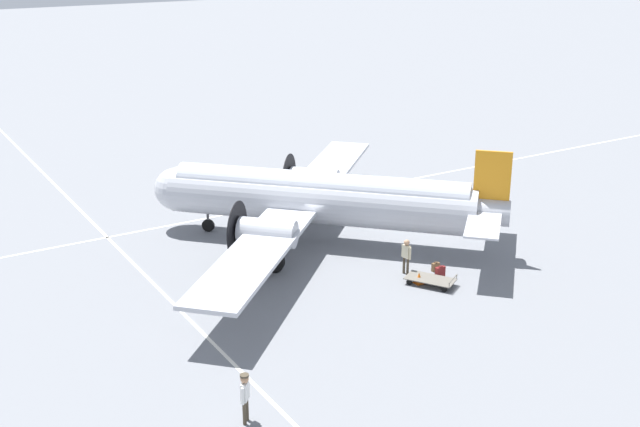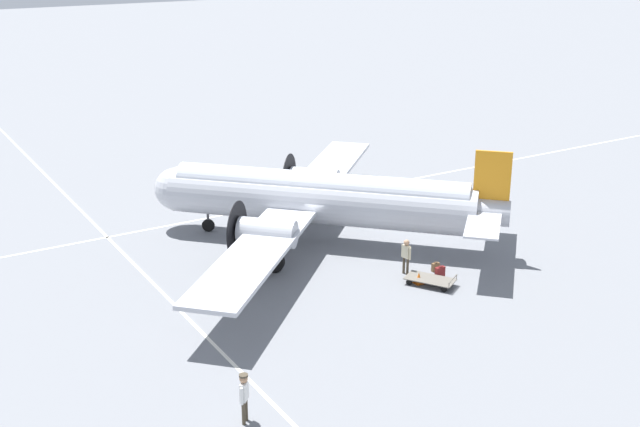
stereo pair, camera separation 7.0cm
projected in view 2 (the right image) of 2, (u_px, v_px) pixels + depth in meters
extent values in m
plane|color=slate|center=(320.00, 242.00, 43.04)|extent=(300.00, 300.00, 0.00)
cube|color=silver|center=(263.00, 207.00, 48.35)|extent=(120.00, 0.16, 0.01)
cube|color=silver|center=(150.00, 280.00, 38.35)|extent=(0.16, 120.00, 0.01)
cylinder|color=silver|center=(320.00, 200.00, 42.26)|extent=(13.23, 13.46, 2.47)
cylinder|color=silver|center=(320.00, 188.00, 42.03)|extent=(12.14, 12.37, 1.73)
sphere|color=silver|center=(176.00, 189.00, 44.18)|extent=(2.35, 2.35, 2.35)
cylinder|color=silver|center=(478.00, 211.00, 40.30)|extent=(3.21, 3.24, 1.36)
cube|color=orange|center=(492.00, 179.00, 39.59)|extent=(1.36, 1.39, 2.84)
cube|color=silver|center=(486.00, 209.00, 40.17)|extent=(7.16, 7.04, 0.10)
cube|color=silver|center=(298.00, 204.00, 42.64)|extent=(20.70, 20.30, 0.20)
cylinder|color=silver|center=(267.00, 232.00, 38.60)|extent=(2.93, 2.95, 1.36)
cylinder|color=black|center=(237.00, 230.00, 38.96)|extent=(2.07, 2.02, 2.85)
sphere|color=black|center=(234.00, 229.00, 39.00)|extent=(0.48, 0.48, 0.48)
cylinder|color=silver|center=(314.00, 180.00, 46.80)|extent=(2.93, 2.95, 1.36)
cylinder|color=black|center=(289.00, 178.00, 47.16)|extent=(2.07, 2.02, 2.85)
sphere|color=black|center=(287.00, 177.00, 47.19)|extent=(0.48, 0.48, 0.48)
cylinder|color=#4C4C51|center=(273.00, 253.00, 38.88)|extent=(0.18, 0.18, 0.95)
cylinder|color=black|center=(273.00, 262.00, 39.04)|extent=(0.98, 1.00, 1.10)
cylinder|color=#4C4C51|center=(319.00, 196.00, 47.07)|extent=(0.18, 0.18, 0.95)
cylinder|color=black|center=(319.00, 204.00, 47.23)|extent=(0.98, 1.00, 1.10)
cylinder|color=#4C4C51|center=(208.00, 218.00, 44.27)|extent=(0.14, 0.14, 0.87)
cylinder|color=black|center=(208.00, 225.00, 44.42)|extent=(0.62, 0.63, 0.70)
cylinder|color=#473D2D|center=(244.00, 413.00, 26.98)|extent=(0.13, 0.13, 0.88)
cylinder|color=#473D2D|center=(246.00, 409.00, 27.21)|extent=(0.13, 0.13, 0.88)
cube|color=white|center=(244.00, 391.00, 26.84)|extent=(0.44, 0.44, 0.66)
sphere|color=tan|center=(244.00, 379.00, 26.68)|extent=(0.29, 0.29, 0.29)
cylinder|color=white|center=(242.00, 396.00, 26.61)|extent=(0.10, 0.10, 0.63)
cylinder|color=white|center=(247.00, 388.00, 27.09)|extent=(0.10, 0.10, 0.63)
cube|color=maroon|center=(241.00, 389.00, 26.83)|extent=(0.04, 0.04, 0.42)
cylinder|color=#473D2D|center=(244.00, 375.00, 26.64)|extent=(0.44, 0.44, 0.07)
cylinder|color=#473D2D|center=(408.00, 267.00, 38.75)|extent=(0.13, 0.13, 0.86)
cylinder|color=#473D2D|center=(404.00, 265.00, 38.93)|extent=(0.13, 0.13, 0.86)
cube|color=beige|center=(406.00, 252.00, 38.59)|extent=(0.25, 0.44, 0.64)
sphere|color=tan|center=(407.00, 243.00, 38.44)|extent=(0.29, 0.29, 0.29)
cylinder|color=beige|center=(410.00, 254.00, 38.42)|extent=(0.10, 0.10, 0.61)
cylinder|color=beige|center=(402.00, 251.00, 38.79)|extent=(0.10, 0.10, 0.61)
cube|color=maroon|center=(440.00, 273.00, 38.34)|extent=(0.50, 0.19, 0.62)
cube|color=#551515|center=(440.00, 266.00, 38.22)|extent=(0.18, 0.13, 0.02)
cube|color=brown|center=(435.00, 267.00, 39.25)|extent=(0.40, 0.18, 0.43)
cube|color=#4A3520|center=(436.00, 262.00, 39.17)|extent=(0.14, 0.12, 0.02)
cube|color=#6B665B|center=(430.00, 279.00, 37.70)|extent=(2.17, 2.55, 0.04)
cube|color=#6B665B|center=(453.00, 279.00, 37.13)|extent=(1.01, 0.63, 0.04)
cylinder|color=#6B665B|center=(449.00, 285.00, 36.71)|extent=(0.04, 0.04, 0.22)
cylinder|color=#6B665B|center=(457.00, 277.00, 37.62)|extent=(0.04, 0.04, 0.22)
cylinder|color=black|center=(409.00, 282.00, 37.74)|extent=(0.20, 0.27, 0.28)
cylinder|color=black|center=(416.00, 275.00, 38.51)|extent=(0.20, 0.27, 0.28)
cylinder|color=black|center=(444.00, 289.00, 36.99)|extent=(0.20, 0.27, 0.28)
cylinder|color=black|center=(451.00, 282.00, 37.76)|extent=(0.20, 0.27, 0.28)
cube|color=orange|center=(419.00, 283.00, 37.94)|extent=(0.43, 0.43, 0.03)
cone|color=orange|center=(419.00, 278.00, 37.85)|extent=(0.36, 0.36, 0.56)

